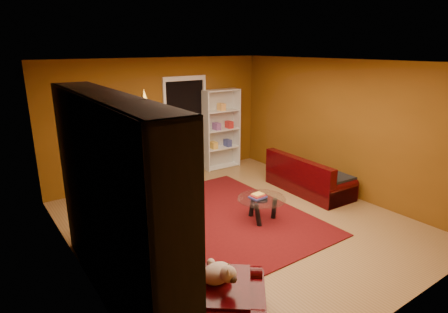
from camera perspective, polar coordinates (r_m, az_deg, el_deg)
floor at (r=6.36m, az=2.12°, el=-10.17°), size 5.00×5.50×0.05m
ceiling at (r=5.68m, az=2.41°, el=14.43°), size 5.00×5.50×0.05m
wall_back at (r=8.20m, az=-9.71°, el=5.54°), size 5.00×0.05×2.60m
wall_left at (r=4.84m, az=-22.20°, el=-3.21°), size 0.05×5.50×2.60m
wall_right at (r=7.65m, az=17.46°, el=4.23°), size 0.05×5.50×2.60m
doorway at (r=8.48m, az=-5.84°, el=4.34°), size 1.06×0.60×2.16m
rug at (r=6.40m, az=-1.29°, el=-9.63°), size 2.89×3.37×0.02m
media_unit at (r=4.28m, az=-16.39°, el=-6.87°), size 0.56×3.10×2.37m
christmas_tree at (r=7.34m, az=-11.66°, el=1.80°), size 1.45×1.45×2.08m
gift_box_teal at (r=7.59m, az=-16.60°, el=-4.73°), size 0.41×0.41×0.33m
gift_box_red at (r=7.98m, az=-11.87°, el=-3.80°), size 0.21×0.21×0.21m
white_bookshelf at (r=8.83m, az=-0.39°, el=4.12°), size 0.89×0.34×1.92m
armchair at (r=4.11m, az=-0.34°, el=-19.98°), size 1.40×1.40×0.78m
dog at (r=4.05m, az=-1.04°, el=-17.37°), size 0.48×0.50×0.25m
sofa at (r=7.68m, az=12.91°, el=-2.50°), size 0.88×1.81×0.76m
coffee_table at (r=6.34m, az=5.71°, el=-7.97°), size 0.86×0.86×0.50m
acrylic_chair at (r=6.67m, az=-6.14°, el=-4.92°), size 0.55×0.57×0.80m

